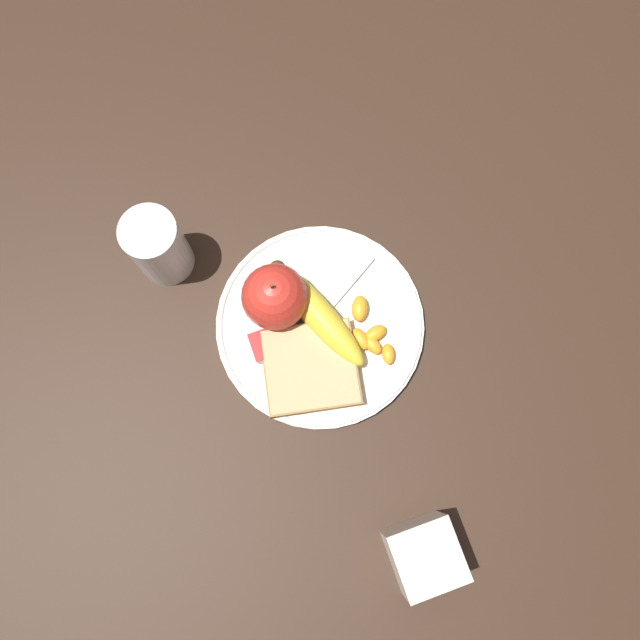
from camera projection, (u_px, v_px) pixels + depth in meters
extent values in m
plane|color=#332116|center=(320.00, 326.00, 0.80)|extent=(3.00, 3.00, 0.00)
cylinder|color=silver|center=(320.00, 325.00, 0.80)|extent=(0.27, 0.27, 0.01)
torus|color=silver|center=(320.00, 324.00, 0.79)|extent=(0.26, 0.26, 0.01)
cylinder|color=silver|center=(158.00, 247.00, 0.77)|extent=(0.07, 0.07, 0.11)
cylinder|color=#F4A81E|center=(160.00, 249.00, 0.78)|extent=(0.06, 0.06, 0.09)
sphere|color=red|center=(275.00, 297.00, 0.76)|extent=(0.08, 0.08, 0.08)
cylinder|color=brown|center=(272.00, 286.00, 0.71)|extent=(0.00, 0.00, 0.01)
ellipsoid|color=yellow|center=(317.00, 314.00, 0.77)|extent=(0.10, 0.17, 0.04)
sphere|color=#473319|center=(278.00, 269.00, 0.79)|extent=(0.02, 0.02, 0.02)
cube|color=olive|center=(310.00, 368.00, 0.77)|extent=(0.13, 0.13, 0.02)
cube|color=tan|center=(310.00, 368.00, 0.77)|extent=(0.13, 0.12, 0.02)
cube|color=#B2B2B7|center=(342.00, 290.00, 0.80)|extent=(0.11, 0.07, 0.00)
cube|color=#B2B2B7|center=(300.00, 340.00, 0.78)|extent=(0.06, 0.05, 0.00)
cube|color=silver|center=(270.00, 344.00, 0.78)|extent=(0.04, 0.04, 0.02)
cube|color=#B21E1E|center=(269.00, 342.00, 0.76)|extent=(0.05, 0.04, 0.00)
ellipsoid|color=orange|center=(361.00, 311.00, 0.79)|extent=(0.03, 0.04, 0.02)
ellipsoid|color=orange|center=(360.00, 339.00, 0.78)|extent=(0.02, 0.03, 0.02)
ellipsoid|color=orange|center=(349.00, 352.00, 0.78)|extent=(0.03, 0.03, 0.01)
ellipsoid|color=orange|center=(372.00, 345.00, 0.78)|extent=(0.03, 0.03, 0.02)
ellipsoid|color=orange|center=(375.00, 334.00, 0.78)|extent=(0.03, 0.02, 0.02)
ellipsoid|color=orange|center=(388.00, 354.00, 0.78)|extent=(0.02, 0.03, 0.01)
ellipsoid|color=orange|center=(326.00, 331.00, 0.78)|extent=(0.03, 0.04, 0.02)
cube|color=silver|center=(424.00, 555.00, 0.70)|extent=(0.07, 0.07, 0.08)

